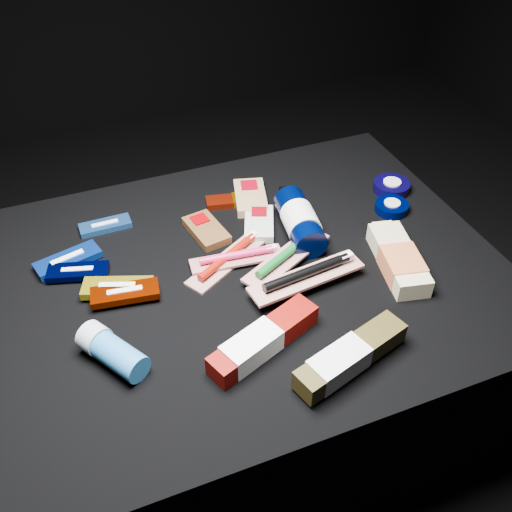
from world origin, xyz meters
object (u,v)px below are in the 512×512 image
object	(u,v)px
deodorant_stick	(112,351)
toothpaste_carton_red	(260,342)
bodywash_bottle	(399,260)
lotion_bottle	(300,221)

from	to	relation	value
deodorant_stick	toothpaste_carton_red	size ratio (longest dim) A/B	0.61
deodorant_stick	toothpaste_carton_red	xyz separation A→B (m)	(0.23, -0.07, -0.00)
bodywash_bottle	toothpaste_carton_red	size ratio (longest dim) A/B	0.94
bodywash_bottle	toothpaste_carton_red	distance (m)	0.34
lotion_bottle	toothpaste_carton_red	size ratio (longest dim) A/B	1.00
bodywash_bottle	deodorant_stick	size ratio (longest dim) A/B	1.54
lotion_bottle	toothpaste_carton_red	world-z (taller)	lotion_bottle
deodorant_stick	lotion_bottle	bearing A→B (deg)	-7.11
toothpaste_carton_red	bodywash_bottle	bearing A→B (deg)	-5.51
deodorant_stick	toothpaste_carton_red	world-z (taller)	deodorant_stick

